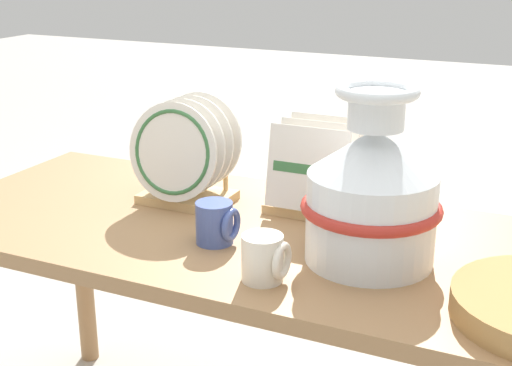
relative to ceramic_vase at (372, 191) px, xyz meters
name	(u,v)px	position (x,y,z in m)	size (l,w,h in m)	color
display_table	(256,263)	(-0.27, 0.05, -0.23)	(1.56, 0.66, 0.68)	#9E754C
ceramic_vase	(372,191)	(0.00, 0.00, 0.00)	(0.28, 0.28, 0.35)	silver
dish_rack_round_plates	(184,161)	(-0.50, 0.14, -0.04)	(0.23, 0.18, 0.26)	tan
dish_rack_square_plates	(316,183)	(-0.19, 0.22, -0.08)	(0.22, 0.17, 0.22)	tan
mug_cobalt_glaze	(216,223)	(-0.32, -0.05, -0.10)	(0.09, 0.08, 0.09)	#42569E
mug_cream_glaze	(265,258)	(-0.15, -0.17, -0.10)	(0.09, 0.08, 0.09)	silver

